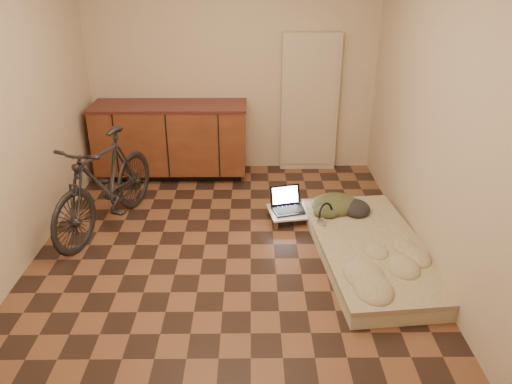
{
  "coord_description": "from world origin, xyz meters",
  "views": [
    {
      "loc": [
        0.23,
        -4.09,
        2.45
      ],
      "look_at": [
        0.27,
        0.0,
        0.55
      ],
      "focal_mm": 35.0,
      "sensor_mm": 36.0,
      "label": 1
    }
  ],
  "objects_px": {
    "lap_desk": "(299,211)",
    "laptop": "(288,205)",
    "bicycle": "(104,179)",
    "futon": "(370,250)"
  },
  "relations": [
    {
      "from": "lap_desk",
      "to": "laptop",
      "type": "relative_size",
      "value": 1.74
    },
    {
      "from": "bicycle",
      "to": "futon",
      "type": "xyz_separation_m",
      "value": [
        2.5,
        -0.59,
        -0.46
      ]
    },
    {
      "from": "lap_desk",
      "to": "laptop",
      "type": "bearing_deg",
      "value": 159.0
    },
    {
      "from": "lap_desk",
      "to": "bicycle",
      "type": "bearing_deg",
      "value": 175.45
    },
    {
      "from": "futon",
      "to": "laptop",
      "type": "distance_m",
      "value": 1.05
    },
    {
      "from": "bicycle",
      "to": "laptop",
      "type": "bearing_deg",
      "value": 25.73
    },
    {
      "from": "lap_desk",
      "to": "laptop",
      "type": "height_order",
      "value": "laptop"
    },
    {
      "from": "futon",
      "to": "lap_desk",
      "type": "distance_m",
      "value": 0.96
    },
    {
      "from": "bicycle",
      "to": "lap_desk",
      "type": "height_order",
      "value": "bicycle"
    },
    {
      "from": "bicycle",
      "to": "futon",
      "type": "distance_m",
      "value": 2.61
    }
  ]
}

